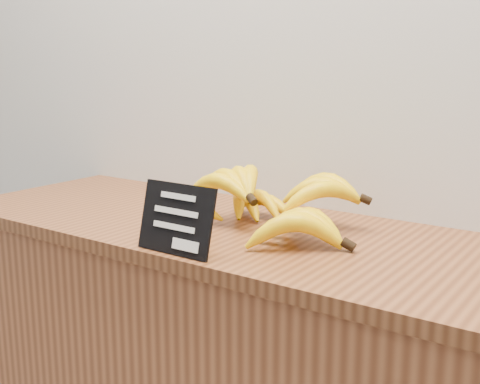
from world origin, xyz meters
The scene contains 3 objects.
counter_top centered at (-0.12, 2.75, 0.92)m, with size 1.55×0.54×0.03m, color brown.
chalkboard_sign centered at (-0.14, 2.52, 1.00)m, with size 0.17×0.01×0.14m, color black.
banana_pile centered at (-0.09, 2.74, 0.99)m, with size 0.53×0.37×0.12m.
Camera 1 is at (0.60, 1.67, 1.29)m, focal length 45.00 mm.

